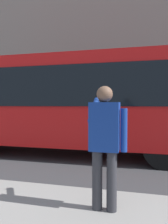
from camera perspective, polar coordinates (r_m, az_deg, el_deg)
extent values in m
plane|color=#38383A|center=(7.43, 13.35, -10.54)|extent=(60.00, 60.00, 0.00)
cube|color=gray|center=(14.73, 14.18, 19.29)|extent=(28.00, 0.80, 12.00)
cube|color=red|center=(7.37, -5.16, 2.72)|extent=(9.00, 2.50, 2.60)
cube|color=black|center=(6.21, -9.13, 6.53)|extent=(7.60, 0.06, 1.10)
cylinder|color=black|center=(9.79, -19.68, -4.61)|extent=(1.00, 0.28, 1.00)
cylinder|color=black|center=(8.12, 18.17, -5.93)|extent=(1.00, 0.28, 1.00)
cylinder|color=black|center=(5.96, 19.49, -8.82)|extent=(1.00, 0.28, 1.00)
cylinder|color=#2D2D33|center=(3.22, 7.00, -16.93)|extent=(0.14, 0.14, 0.82)
cylinder|color=#2D2D33|center=(3.25, 3.36, -16.73)|extent=(0.14, 0.14, 0.82)
cube|color=navy|center=(3.08, 5.21, -3.69)|extent=(0.40, 0.24, 0.66)
sphere|color=brown|center=(3.07, 5.24, 4.52)|extent=(0.22, 0.22, 0.22)
cylinder|color=navy|center=(3.05, 10.05, -4.52)|extent=(0.09, 0.09, 0.58)
cylinder|color=navy|center=(3.26, 2.56, 0.50)|extent=(0.09, 0.48, 0.37)
cube|color=black|center=(3.38, 4.39, 3.95)|extent=(0.07, 0.01, 0.14)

